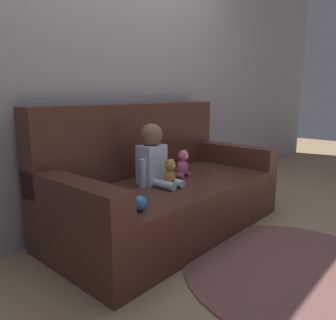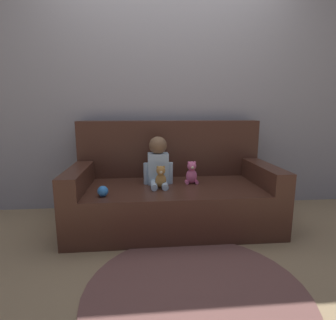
{
  "view_description": "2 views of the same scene",
  "coord_description": "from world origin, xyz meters",
  "px_view_note": "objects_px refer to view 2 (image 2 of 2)",
  "views": [
    {
      "loc": [
        -1.78,
        -1.56,
        1.03
      ],
      "look_at": [
        -0.12,
        -0.1,
        0.58
      ],
      "focal_mm": 35.0,
      "sensor_mm": 36.0,
      "label": 1
    },
    {
      "loc": [
        -0.26,
        -2.3,
        1.05
      ],
      "look_at": [
        -0.05,
        -0.07,
        0.63
      ],
      "focal_mm": 28.0,
      "sensor_mm": 36.0,
      "label": 2
    }
  ],
  "objects_px": {
    "teddy_bear_brown": "(161,178)",
    "plush_toy_side": "(192,173)",
    "couch": "(172,189)",
    "person_baby": "(158,163)",
    "toy_ball": "(103,191)"
  },
  "relations": [
    {
      "from": "teddy_bear_brown",
      "to": "toy_ball",
      "type": "bearing_deg",
      "value": -158.56
    },
    {
      "from": "teddy_bear_brown",
      "to": "toy_ball",
      "type": "distance_m",
      "value": 0.51
    },
    {
      "from": "couch",
      "to": "teddy_bear_brown",
      "type": "distance_m",
      "value": 0.27
    },
    {
      "from": "teddy_bear_brown",
      "to": "plush_toy_side",
      "type": "relative_size",
      "value": 0.94
    },
    {
      "from": "couch",
      "to": "person_baby",
      "type": "distance_m",
      "value": 0.3
    },
    {
      "from": "person_baby",
      "to": "toy_ball",
      "type": "distance_m",
      "value": 0.58
    },
    {
      "from": "plush_toy_side",
      "to": "toy_ball",
      "type": "bearing_deg",
      "value": -158.45
    },
    {
      "from": "couch",
      "to": "person_baby",
      "type": "height_order",
      "value": "couch"
    },
    {
      "from": "person_baby",
      "to": "plush_toy_side",
      "type": "xyz_separation_m",
      "value": [
        0.31,
        -0.03,
        -0.1
      ]
    },
    {
      "from": "couch",
      "to": "plush_toy_side",
      "type": "bearing_deg",
      "value": -20.93
    },
    {
      "from": "person_baby",
      "to": "plush_toy_side",
      "type": "bearing_deg",
      "value": -5.17
    },
    {
      "from": "plush_toy_side",
      "to": "toy_ball",
      "type": "xyz_separation_m",
      "value": [
        -0.76,
        -0.3,
        -0.06
      ]
    },
    {
      "from": "teddy_bear_brown",
      "to": "plush_toy_side",
      "type": "xyz_separation_m",
      "value": [
        0.29,
        0.12,
        0.01
      ]
    },
    {
      "from": "person_baby",
      "to": "couch",
      "type": "bearing_deg",
      "value": 16.35
    },
    {
      "from": "couch",
      "to": "person_baby",
      "type": "xyz_separation_m",
      "value": [
        -0.13,
        -0.04,
        0.27
      ]
    }
  ]
}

